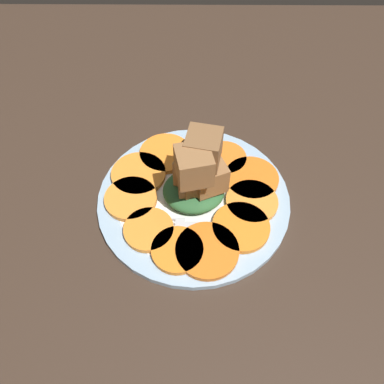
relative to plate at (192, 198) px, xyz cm
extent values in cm
cube|color=#38281E|center=(0.00, 0.00, -1.52)|extent=(120.00, 120.00, 2.00)
cylinder|color=#99B7D1|center=(0.00, 0.00, -0.02)|extent=(28.90, 28.90, 1.00)
cylinder|color=white|center=(0.00, 0.00, 0.03)|extent=(23.12, 23.12, 1.00)
cylinder|color=orange|center=(4.98, 7.30, 0.99)|extent=(6.98, 6.98, 0.82)
cylinder|color=orange|center=(0.77, 8.90, 0.99)|extent=(6.64, 6.64, 0.82)
cylinder|color=orange|center=(-4.67, 8.34, 0.99)|extent=(8.35, 8.35, 0.82)
cylinder|color=orange|center=(-8.64, 3.95, 0.99)|extent=(8.51, 8.51, 0.82)
cylinder|color=orange|center=(-9.35, -0.82, 0.99)|extent=(7.83, 7.83, 0.82)
cylinder|color=orange|center=(-6.27, -6.17, 0.99)|extent=(7.06, 7.06, 0.82)
cylinder|color=orange|center=(-2.17, -9.33, 0.99)|extent=(7.10, 7.10, 0.82)
cylinder|color=orange|center=(1.85, -9.38, 0.99)|extent=(8.65, 8.65, 0.82)
cylinder|color=orange|center=(6.68, -5.65, 0.99)|extent=(8.15, 8.15, 0.82)
cylinder|color=orange|center=(8.59, -1.27, 0.99)|extent=(7.70, 7.70, 0.82)
cylinder|color=orange|center=(8.94, 3.19, 0.99)|extent=(8.37, 8.37, 0.82)
ellipsoid|color=#2D6033|center=(0.00, 0.00, 1.94)|extent=(9.16, 8.25, 2.72)
cube|color=brown|center=(0.01, -0.08, 5.36)|extent=(5.42, 5.42, 4.12)
cube|color=brown|center=(0.02, -0.03, 5.62)|extent=(5.08, 5.08, 4.63)
cube|color=olive|center=(-0.43, 1.41, 5.66)|extent=(5.89, 5.89, 4.71)
cube|color=olive|center=(2.07, 0.23, 5.51)|extent=(5.79, 5.79, 4.42)
cube|color=olive|center=(0.31, -2.12, 9.99)|extent=(5.33, 5.33, 4.46)
cube|color=brown|center=(1.26, 0.81, 10.10)|extent=(5.35, 5.35, 4.53)
cube|color=silver|center=(4.44, -5.32, 0.78)|extent=(11.34, 1.12, 0.40)
cube|color=silver|center=(-1.91, -5.31, 0.78)|extent=(1.38, 2.31, 0.40)
cube|color=silver|center=(-4.84, -6.31, 0.78)|extent=(4.47, 0.32, 0.40)
cube|color=silver|center=(-4.83, -5.64, 0.78)|extent=(4.47, 0.32, 0.40)
cube|color=silver|center=(-4.83, -4.97, 0.78)|extent=(4.47, 0.32, 0.40)
cube|color=silver|center=(-4.83, -4.31, 0.78)|extent=(4.47, 0.32, 0.40)
camera|label=1|loc=(0.25, -33.30, 45.99)|focal=35.00mm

